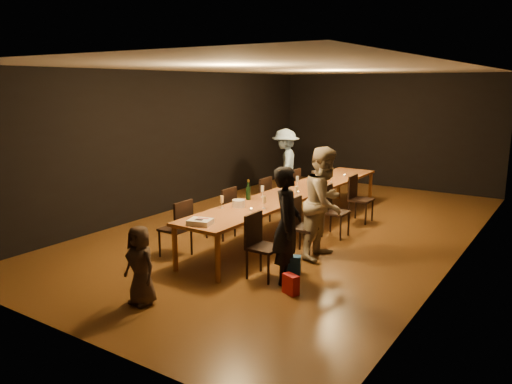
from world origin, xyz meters
The scene contains 30 objects.
ground centered at (0.00, 0.00, 0.00)m, with size 10.00×10.00×0.00m, color #472A11.
room_shell centered at (0.00, 0.00, 2.08)m, with size 6.04×10.04×3.02m.
table centered at (0.00, 0.00, 0.70)m, with size 0.90×6.00×0.75m.
chair_right_0 centered at (0.85, -2.40, 0.47)m, with size 0.42×0.42×0.93m, color black, non-canonical shape.
chair_right_1 centered at (0.85, -1.20, 0.47)m, with size 0.42×0.42×0.93m, color black, non-canonical shape.
chair_right_2 centered at (0.85, 0.00, 0.47)m, with size 0.42×0.42×0.93m, color black, non-canonical shape.
chair_right_3 centered at (0.85, 1.20, 0.47)m, with size 0.42×0.42×0.93m, color black, non-canonical shape.
chair_left_0 centered at (-0.85, -2.40, 0.47)m, with size 0.42×0.42×0.93m, color black, non-canonical shape.
chair_left_1 centered at (-0.85, -1.20, 0.47)m, with size 0.42×0.42×0.93m, color black, non-canonical shape.
chair_left_2 centered at (-0.85, 0.00, 0.47)m, with size 0.42×0.42×0.93m, color black, non-canonical shape.
chair_left_3 centered at (-0.85, 1.20, 0.47)m, with size 0.42×0.42×0.93m, color black, non-canonical shape.
woman_birthday centered at (1.17, -2.33, 0.82)m, with size 0.60×0.39×1.63m, color black.
woman_tan centered at (1.15, -1.11, 0.89)m, with size 0.86×0.67×1.78m, color tan.
man_blue centered at (-1.39, 2.01, 0.85)m, with size 1.10×0.63×1.71m, color #91B8E0.
child centered at (0.02, -3.98, 0.51)m, with size 0.50×0.32×1.02m, color #423125.
gift_bag_red centered at (1.44, -2.68, 0.13)m, with size 0.23×0.12×0.27m, color red.
gift_bag_blue centered at (1.11, -2.03, 0.13)m, with size 0.22×0.14×0.27m, color #235699.
birthday_cake centered at (0.00, -2.78, 0.79)m, with size 0.39×0.34×0.08m.
plate_stack centered at (-0.15, -1.63, 0.81)m, with size 0.21×0.21×0.12m, color white.
champagne_bottle centered at (-0.32, -1.10, 0.93)m, with size 0.08×0.08×0.35m, color black, non-canonical shape.
ice_bucket centered at (-0.05, 0.99, 0.87)m, with size 0.21×0.21×0.23m, color #ADADB2.
wineglass_0 centered at (-0.33, -1.84, 0.85)m, with size 0.06×0.06×0.21m, color beige, non-canonical shape.
wineglass_1 centered at (0.25, -1.48, 0.85)m, with size 0.06×0.06×0.21m, color beige, non-canonical shape.
wineglass_2 centered at (-0.22, -0.79, 0.85)m, with size 0.06×0.06×0.21m, color silver, non-canonical shape.
wineglass_3 centered at (0.31, -0.52, 0.85)m, with size 0.06×0.06×0.21m, color beige, non-canonical shape.
wineglass_4 centered at (-0.17, 0.40, 0.85)m, with size 0.06×0.06×0.21m, color silver, non-canonical shape.
wineglass_5 centered at (0.21, 1.14, 0.85)m, with size 0.06×0.06×0.21m, color silver, non-canonical shape.
tealight_near centered at (0.15, -1.71, 0.77)m, with size 0.05×0.05×0.03m, color #B2B7B2.
tealight_mid centered at (0.15, -0.16, 0.77)m, with size 0.05×0.05×0.03m, color #B2B7B2.
tealight_far centered at (0.15, 1.95, 0.77)m, with size 0.05×0.05×0.03m, color #B2B7B2.
Camera 1 is at (4.47, -8.08, 2.71)m, focal length 35.00 mm.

